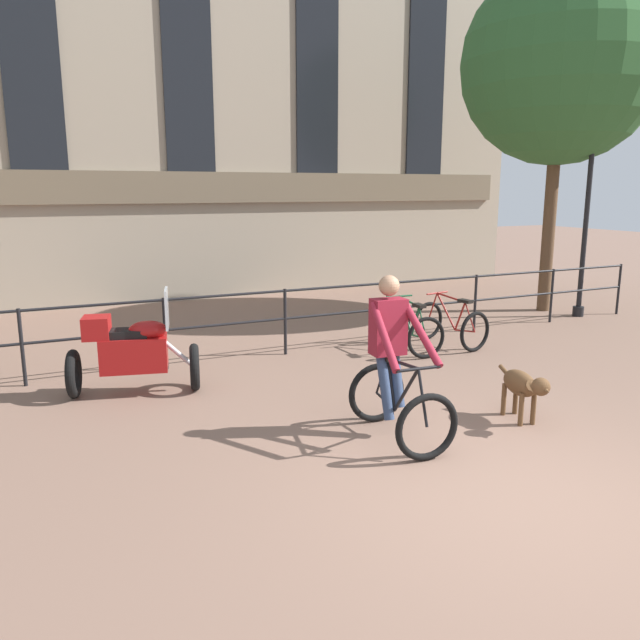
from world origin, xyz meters
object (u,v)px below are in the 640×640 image
object	(u,v)px
parked_motorcycle	(133,351)
parked_bicycle_near_lamp	(409,329)
dog	(523,386)
parked_bicycle_mid_left	(451,324)
cyclist_with_bike	(395,366)
street_lamp	(588,202)

from	to	relation	value
parked_motorcycle	parked_bicycle_near_lamp	size ratio (longest dim) A/B	1.49
dog	parked_bicycle_mid_left	xyz separation A→B (m)	(1.43, 3.20, -0.07)
parked_bicycle_mid_left	cyclist_with_bike	bearing A→B (deg)	35.18
parked_bicycle_near_lamp	street_lamp	world-z (taller)	street_lamp
parked_bicycle_near_lamp	parked_bicycle_mid_left	bearing A→B (deg)	-176.62
cyclist_with_bike	street_lamp	xyz separation A→B (m)	(6.82, 3.74, 1.54)
dog	parked_motorcycle	distance (m)	4.75
dog	street_lamp	xyz separation A→B (m)	(5.32, 4.05, 1.88)
parked_motorcycle	parked_bicycle_mid_left	size ratio (longest dim) A/B	1.42
parked_bicycle_mid_left	street_lamp	distance (m)	4.43
parked_motorcycle	cyclist_with_bike	bearing A→B (deg)	-124.95
parked_bicycle_near_lamp	street_lamp	bearing A→B (deg)	-166.43
dog	parked_bicycle_near_lamp	world-z (taller)	parked_bicycle_near_lamp
cyclist_with_bike	parked_bicycle_mid_left	xyz separation A→B (m)	(2.94, 2.90, -0.41)
parked_bicycle_mid_left	parked_bicycle_near_lamp	bearing A→B (deg)	-9.36
cyclist_with_bike	street_lamp	world-z (taller)	street_lamp
cyclist_with_bike	parked_bicycle_near_lamp	size ratio (longest dim) A/B	1.48
cyclist_with_bike	parked_motorcycle	distance (m)	3.44
street_lamp	parked_bicycle_near_lamp	bearing A→B (deg)	-169.81
parked_motorcycle	parked_bicycle_mid_left	world-z (taller)	parked_motorcycle
parked_motorcycle	street_lamp	xyz separation A→B (m)	(9.08, 1.16, 1.74)
street_lamp	parked_bicycle_mid_left	bearing A→B (deg)	-167.68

